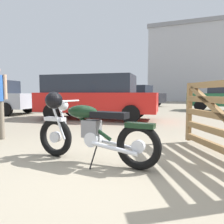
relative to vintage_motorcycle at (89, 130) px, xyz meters
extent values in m
plane|color=gray|center=(0.28, -0.27, -0.49)|extent=(80.00, 80.00, 0.00)
torus|color=black|center=(-0.66, 0.08, -0.17)|extent=(0.65, 0.16, 0.64)
cylinder|color=silver|center=(-0.66, 0.08, -0.17)|extent=(0.19, 0.09, 0.18)
torus|color=black|center=(0.77, -0.04, -0.17)|extent=(0.65, 0.16, 0.64)
cylinder|color=silver|center=(0.77, -0.04, -0.17)|extent=(0.19, 0.09, 0.18)
cube|color=silver|center=(-0.66, 0.08, 0.13)|extent=(0.37, 0.16, 0.06)
cube|color=black|center=(0.79, -0.04, 0.12)|extent=(0.41, 0.16, 0.07)
cylinder|color=silver|center=(-0.54, -0.01, 0.11)|extent=(0.29, 0.06, 0.58)
cylinder|color=silver|center=(-0.53, 0.14, 0.11)|extent=(0.29, 0.06, 0.58)
sphere|color=silver|center=(-0.49, 0.07, 0.35)|extent=(0.17, 0.17, 0.17)
cylinder|color=silver|center=(-0.41, 0.06, 0.42)|extent=(0.08, 0.62, 0.03)
sphere|color=black|center=(-0.43, -0.24, 0.44)|extent=(0.25, 0.25, 0.25)
cylinder|color=black|center=(-0.01, 0.03, 0.09)|extent=(0.76, 0.12, 0.47)
ellipsoid|color=black|center=(-0.12, 0.04, 0.27)|extent=(0.54, 0.26, 0.20)
cube|color=black|center=(0.34, 0.00, 0.24)|extent=(0.55, 0.24, 0.09)
cube|color=slate|center=(0.04, 0.02, 0.02)|extent=(0.27, 0.20, 0.26)
cylinder|color=silver|center=(0.08, 0.02, -0.13)|extent=(0.24, 0.22, 0.22)
cylinder|color=silver|center=(0.45, -0.11, -0.21)|extent=(0.70, 0.12, 0.14)
cylinder|color=silver|center=(0.46, 0.09, -0.21)|extent=(0.70, 0.12, 0.14)
cylinder|color=black|center=(0.16, -0.16, -0.33)|extent=(0.04, 0.24, 0.33)
cube|color=olive|center=(1.34, 1.94, 0.16)|extent=(0.12, 0.13, 1.20)
cube|color=olive|center=(1.91, 0.88, -0.34)|extent=(1.21, 2.15, 0.11)
cylinder|color=#706656|center=(-2.60, 0.73, -0.06)|extent=(0.12, 0.12, 0.86)
cylinder|color=tan|center=(-2.53, 0.80, 0.69)|extent=(0.08, 0.08, 0.55)
cylinder|color=black|center=(-6.01, 7.28, -0.19)|extent=(0.62, 0.29, 0.60)
cylinder|color=black|center=(-6.29, 8.90, -0.19)|extent=(0.62, 0.29, 0.60)
cylinder|color=black|center=(-3.65, 7.68, -0.19)|extent=(0.62, 0.29, 0.60)
cylinder|color=black|center=(-3.92, 9.30, -0.19)|extent=(0.62, 0.29, 0.60)
cube|color=#2D4784|center=(-4.97, 8.29, 0.19)|extent=(4.12, 2.27, 0.76)
cube|color=#232833|center=(-4.72, 8.33, 0.93)|extent=(2.62, 1.90, 0.72)
cylinder|color=black|center=(-8.64, 10.45, -0.17)|extent=(0.67, 0.33, 0.64)
cylinder|color=black|center=(-8.30, 12.17, -0.17)|extent=(0.67, 0.33, 0.64)
cylinder|color=black|center=(-5.70, 9.86, -0.17)|extent=(0.67, 0.33, 0.64)
cylinder|color=black|center=(-5.36, 11.59, -0.17)|extent=(0.67, 0.33, 0.64)
cube|color=black|center=(-7.00, 11.02, 0.20)|extent=(4.95, 2.64, 0.74)
cube|color=#232833|center=(-6.70, 10.96, 0.91)|extent=(3.74, 2.25, 0.68)
cylinder|color=black|center=(-6.55, 4.41, -0.18)|extent=(0.64, 0.30, 0.62)
cylinder|color=black|center=(-6.83, 6.11, -0.18)|extent=(0.64, 0.30, 0.62)
cylinder|color=black|center=(-1.50, 14.72, -0.18)|extent=(0.65, 0.31, 0.62)
cylinder|color=black|center=(-1.82, 13.03, -0.18)|extent=(0.65, 0.31, 0.62)
cylinder|color=black|center=(-4.16, 15.22, -0.18)|extent=(0.65, 0.31, 0.62)
cylinder|color=black|center=(-4.48, 13.53, -0.18)|extent=(0.65, 0.31, 0.62)
cube|color=black|center=(-2.99, 14.13, 0.18)|extent=(4.45, 2.47, 0.72)
cube|color=#232833|center=(-2.99, 14.13, 0.86)|extent=(2.25, 1.90, 0.64)
cylinder|color=black|center=(-0.83, 5.96, -0.17)|extent=(0.66, 0.29, 0.64)
cylinder|color=black|center=(-0.60, 4.22, -0.17)|extent=(0.66, 0.29, 0.64)
cylinder|color=black|center=(-3.80, 5.58, -0.17)|extent=(0.66, 0.29, 0.64)
cylinder|color=black|center=(-3.58, 3.84, -0.17)|extent=(0.66, 0.29, 0.64)
cube|color=red|center=(-2.20, 4.90, 0.20)|extent=(4.89, 2.34, 0.74)
cube|color=#232833|center=(-2.50, 4.86, 0.91)|extent=(3.67, 2.03, 0.68)
cylinder|color=black|center=(1.65, 10.43, -0.18)|extent=(0.63, 0.25, 0.62)
cylinder|color=black|center=(1.79, 12.14, -0.18)|extent=(0.63, 0.25, 0.62)
cube|color=#B2B2B7|center=(3.22, 31.68, 4.18)|extent=(15.81, 12.81, 9.35)
cube|color=gray|center=(3.22, 31.68, 9.11)|extent=(16.11, 13.11, 0.50)
camera|label=1|loc=(1.49, -2.83, 0.55)|focal=34.51mm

